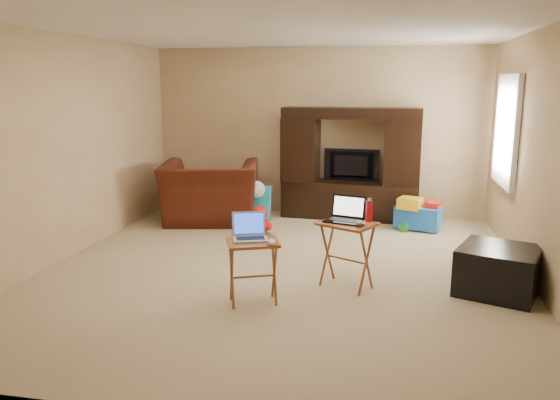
% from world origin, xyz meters
% --- Properties ---
extents(floor, '(5.50, 5.50, 0.00)m').
position_xyz_m(floor, '(0.00, 0.00, 0.00)').
color(floor, tan).
rests_on(floor, ground).
extents(ceiling, '(5.50, 5.50, 0.00)m').
position_xyz_m(ceiling, '(0.00, 0.00, 2.50)').
color(ceiling, silver).
rests_on(ceiling, ground).
extents(wall_back, '(5.00, 0.00, 5.00)m').
position_xyz_m(wall_back, '(0.00, 2.75, 1.25)').
color(wall_back, tan).
rests_on(wall_back, ground).
extents(wall_front, '(5.00, 0.00, 5.00)m').
position_xyz_m(wall_front, '(0.00, -2.75, 1.25)').
color(wall_front, tan).
rests_on(wall_front, ground).
extents(wall_left, '(0.00, 5.50, 5.50)m').
position_xyz_m(wall_left, '(-2.50, 0.00, 1.25)').
color(wall_left, tan).
rests_on(wall_left, ground).
extents(wall_right, '(0.00, 5.50, 5.50)m').
position_xyz_m(wall_right, '(2.50, 0.00, 1.25)').
color(wall_right, tan).
rests_on(wall_right, ground).
extents(window_pane, '(0.00, 1.20, 1.20)m').
position_xyz_m(window_pane, '(2.48, 1.55, 1.40)').
color(window_pane, white).
rests_on(window_pane, ground).
extents(window_frame, '(0.06, 1.14, 1.34)m').
position_xyz_m(window_frame, '(2.46, 1.55, 1.40)').
color(window_frame, white).
rests_on(window_frame, ground).
extents(entertainment_center, '(2.02, 0.62, 1.63)m').
position_xyz_m(entertainment_center, '(0.53, 2.47, 0.81)').
color(entertainment_center, black).
rests_on(entertainment_center, floor).
extents(television, '(0.83, 0.18, 0.48)m').
position_xyz_m(television, '(0.53, 2.52, 0.78)').
color(television, black).
rests_on(television, entertainment_center).
extents(recliner, '(1.54, 1.41, 0.87)m').
position_xyz_m(recliner, '(-1.42, 1.83, 0.43)').
color(recliner, '#4D1B10').
rests_on(recliner, floor).
extents(child_rocker, '(0.42, 0.47, 0.52)m').
position_xyz_m(child_rocker, '(-0.78, 1.89, 0.26)').
color(child_rocker, teal).
rests_on(child_rocker, floor).
extents(plush_toy, '(0.35, 0.29, 0.39)m').
position_xyz_m(plush_toy, '(-0.57, 1.33, 0.19)').
color(plush_toy, red).
rests_on(plush_toy, floor).
extents(push_toy, '(0.71, 0.60, 0.45)m').
position_xyz_m(push_toy, '(1.50, 1.96, 0.23)').
color(push_toy, blue).
rests_on(push_toy, floor).
extents(ottoman, '(0.89, 0.89, 0.44)m').
position_xyz_m(ottoman, '(2.12, -0.29, 0.22)').
color(ottoman, black).
rests_on(ottoman, floor).
extents(tray_table_left, '(0.55, 0.50, 0.58)m').
position_xyz_m(tray_table_left, '(-0.10, -0.97, 0.29)').
color(tray_table_left, '#995825').
rests_on(tray_table_left, floor).
extents(tray_table_right, '(0.63, 0.59, 0.65)m').
position_xyz_m(tray_table_right, '(0.70, -0.42, 0.33)').
color(tray_table_right, '#A25627').
rests_on(tray_table_right, floor).
extents(laptop_left, '(0.37, 0.34, 0.24)m').
position_xyz_m(laptop_left, '(-0.13, -0.94, 0.70)').
color(laptop_left, '#A6A7AB').
rests_on(laptop_left, tray_table_left).
extents(laptop_right, '(0.41, 0.37, 0.24)m').
position_xyz_m(laptop_right, '(0.66, -0.40, 0.77)').
color(laptop_right, black).
rests_on(laptop_right, tray_table_right).
extents(mouse_left, '(0.10, 0.13, 0.05)m').
position_xyz_m(mouse_left, '(0.09, -1.04, 0.60)').
color(mouse_left, silver).
rests_on(mouse_left, tray_table_left).
extents(mouse_right, '(0.10, 0.14, 0.05)m').
position_xyz_m(mouse_right, '(0.83, -0.54, 0.68)').
color(mouse_right, '#424248').
rests_on(mouse_right, tray_table_right).
extents(water_bottle, '(0.06, 0.06, 0.20)m').
position_xyz_m(water_bottle, '(0.90, -0.34, 0.75)').
color(water_bottle, red).
rests_on(water_bottle, tray_table_right).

